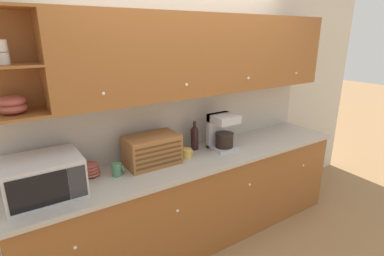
# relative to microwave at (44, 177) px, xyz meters

# --- Properties ---
(ground_plane) EXTENTS (24.00, 24.00, 0.00)m
(ground_plane) POSITION_rel_microwave_xyz_m (1.32, 0.30, -1.06)
(ground_plane) COLOR #9E754C
(wall_back) EXTENTS (5.66, 0.06, 2.60)m
(wall_back) POSITION_rel_microwave_xyz_m (1.32, 0.33, 0.24)
(wall_back) COLOR beige
(wall_back) RESTS_ON ground_plane
(counter_unit) EXTENTS (3.28, 0.63, 0.91)m
(counter_unit) POSITION_rel_microwave_xyz_m (1.32, -0.01, -0.60)
(counter_unit) COLOR #935628
(counter_unit) RESTS_ON ground_plane
(backsplash_panel) EXTENTS (3.26, 0.01, 0.58)m
(backsplash_panel) POSITION_rel_microwave_xyz_m (1.32, 0.29, 0.14)
(backsplash_panel) COLOR #B7B2A8
(backsplash_panel) RESTS_ON counter_unit
(upper_cabinets) EXTENTS (3.26, 0.36, 0.71)m
(upper_cabinets) POSITION_rel_microwave_xyz_m (1.48, 0.13, 0.79)
(upper_cabinets) COLOR #935628
(upper_cabinets) RESTS_ON backsplash_panel
(microwave) EXTENTS (0.51, 0.42, 0.29)m
(microwave) POSITION_rel_microwave_xyz_m (0.00, 0.00, 0.00)
(microwave) COLOR silver
(microwave) RESTS_ON counter_unit
(bowl_stack_on_counter) EXTENTS (0.16, 0.16, 0.12)m
(bowl_stack_on_counter) POSITION_rel_microwave_xyz_m (0.35, 0.14, -0.09)
(bowl_stack_on_counter) COLOR #9E473D
(bowl_stack_on_counter) RESTS_ON counter_unit
(mug_blue_second) EXTENTS (0.09, 0.08, 0.11)m
(mug_blue_second) POSITION_rel_microwave_xyz_m (0.54, 0.02, -0.09)
(mug_blue_second) COLOR #4C845B
(mug_blue_second) RESTS_ON counter_unit
(bread_box) EXTENTS (0.47, 0.29, 0.27)m
(bread_box) POSITION_rel_microwave_xyz_m (0.88, 0.07, -0.01)
(bread_box) COLOR #996033
(bread_box) RESTS_ON counter_unit
(mug) EXTENTS (0.11, 0.10, 0.09)m
(mug) POSITION_rel_microwave_xyz_m (1.22, 0.03, -0.10)
(mug) COLOR gold
(mug) RESTS_ON counter_unit
(wine_bottle) EXTENTS (0.08, 0.08, 0.29)m
(wine_bottle) POSITION_rel_microwave_xyz_m (1.40, 0.16, -0.01)
(wine_bottle) COLOR black
(wine_bottle) RESTS_ON counter_unit
(coffee_maker) EXTENTS (0.25, 0.24, 0.36)m
(coffee_maker) POSITION_rel_microwave_xyz_m (1.64, 0.03, 0.03)
(coffee_maker) COLOR #B7B7BC
(coffee_maker) RESTS_ON counter_unit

